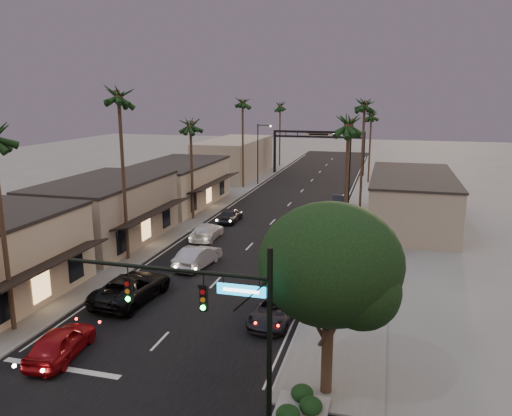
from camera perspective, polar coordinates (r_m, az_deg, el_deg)
The scene contains 29 objects.
ground at distance 55.59m, azimuth 2.62°, elevation -0.86°, with size 200.00×200.00×0.00m, color slate.
road at distance 60.35m, azimuth 3.65°, elevation 0.24°, with size 14.00×120.00×0.02m, color black.
sidewalk_left at distance 69.34m, azimuth -2.91°, elevation 1.95°, with size 5.00×92.00×0.12m, color slate.
sidewalk_right at distance 66.09m, azimuth 12.97°, elevation 1.09°, with size 5.00×92.00×0.12m, color slate.
storefront_mid at distance 47.06m, azimuth -16.87°, elevation -0.51°, with size 8.00×14.00×5.50m, color gray.
storefront_far at distance 60.95m, azimuth -8.97°, elevation 2.62°, with size 8.00×16.00×5.00m, color #C2B294.
storefront_dist at distance 82.17m, azimuth -2.46°, elevation 5.75°, with size 8.00×20.00×6.00m, color gray.
building_right at distance 53.87m, azimuth 17.34°, elevation 0.84°, with size 8.00×18.00×5.00m, color gray.
traffic_signal at distance 19.52m, azimuth -4.01°, elevation -11.76°, with size 8.51×0.22×7.80m.
corner_tree at distance 21.55m, azimuth 8.65°, elevation -6.88°, with size 6.20×6.20×8.80m.
arch at distance 83.89m, azimuth 7.14°, elevation 7.55°, with size 15.20×0.40×7.27m.
streetlight_right at distance 58.46m, azimuth 10.41°, elevation 4.94°, with size 2.13×0.30×9.00m.
streetlight_left at distance 73.54m, azimuth 0.42°, elevation 6.75°, with size 2.13×0.30×9.00m.
palm_lb at distance 40.17m, azimuth -15.46°, elevation 12.70°, with size 3.20×3.20×15.20m.
palm_lc at distance 52.82m, azimuth -7.52°, elevation 9.82°, with size 3.20×3.20×12.20m.
palm_ld at distance 70.68m, azimuth -1.55°, elevation 12.25°, with size 3.20×3.20×14.20m.
palm_ra at distance 36.90m, azimuth 10.59°, elevation 9.94°, with size 3.20×3.20×13.20m.
palm_rb at distance 56.82m, azimuth 12.34°, elevation 11.81°, with size 3.20×3.20×14.20m.
palm_rc at distance 76.84m, azimuth 13.07°, elevation 10.53°, with size 3.20×3.20×12.20m.
palm_far at distance 92.91m, azimuth 2.78°, elevation 11.80°, with size 3.20×3.20×13.20m.
oncoming_red at distance 28.24m, azimuth -21.42°, elevation -14.12°, with size 1.90×4.73×1.61m, color maroon.
oncoming_pickup at distance 33.93m, azimuth -14.00°, elevation -8.80°, with size 2.96×6.43×1.79m, color black.
oncoming_silver at distance 39.35m, azimuth -6.67°, elevation -5.53°, with size 1.76×5.05×1.66m, color #9B9A9F.
oncoming_white at distance 46.61m, azimuth -5.65°, elevation -2.67°, with size 2.11×5.18×1.50m, color silver.
oncoming_dgrey at distance 52.70m, azimuth -2.96°, elevation -0.79°, with size 1.78×4.42×1.51m, color black.
curbside_near at distance 30.18m, azimuth 2.21°, elevation -11.61°, with size 2.33×5.05×1.40m, color black.
curbside_black at distance 39.91m, azimuth 4.70°, elevation -5.17°, with size 2.41×5.93×1.72m, color black.
curbside_grey at distance 45.02m, azimuth 6.85°, elevation -3.20°, with size 1.88×4.68×1.60m, color #444449.
curbside_far at distance 59.34m, azimuth 9.54°, elevation 0.64°, with size 1.67×4.79×1.58m, color black.
Camera 1 is at (11.58, -12.74, 13.22)m, focal length 35.00 mm.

